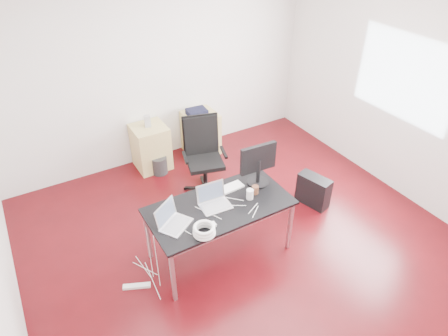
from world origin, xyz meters
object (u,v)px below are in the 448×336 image
desk (220,209)px  pc_tower (313,191)px  filing_cabinet_left (151,147)px  filing_cabinet_right (201,133)px  office_chair (203,152)px

desk → pc_tower: (1.56, 0.15, -0.46)m
desk → filing_cabinet_left: desk is taller
filing_cabinet_right → pc_tower: size_ratio=1.56×
filing_cabinet_left → pc_tower: (1.56, -1.98, -0.13)m
pc_tower → office_chair: bearing=120.8°
office_chair → pc_tower: bearing=-28.3°
office_chair → filing_cabinet_left: office_chair is taller
desk → filing_cabinet_right: 2.32m
filing_cabinet_right → desk: bearing=-112.1°
desk → office_chair: size_ratio=1.48×
office_chair → filing_cabinet_right: size_ratio=1.54×
desk → pc_tower: bearing=5.5°
filing_cabinet_left → pc_tower: bearing=-51.7°
desk → office_chair: office_chair is taller
desk → filing_cabinet_left: bearing=90.0°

